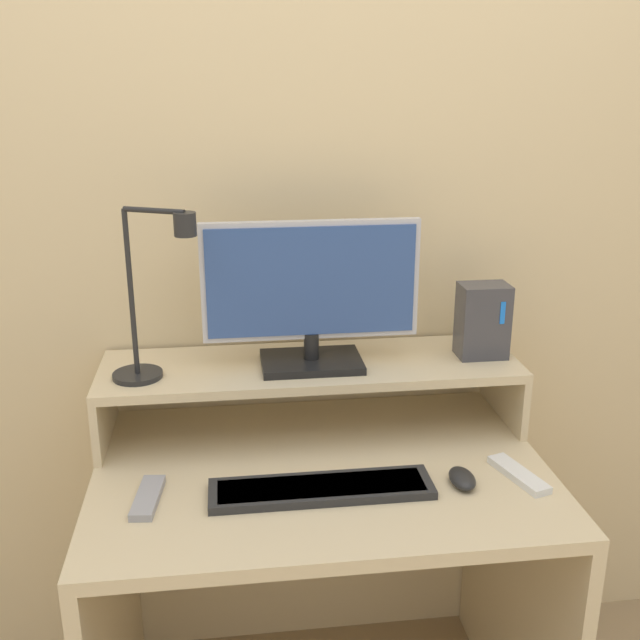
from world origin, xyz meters
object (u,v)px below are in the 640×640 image
at_px(router_dock, 483,321).
at_px(keyboard, 321,489).
at_px(monitor, 313,293).
at_px(desk_lamp, 152,305).
at_px(mouse, 462,478).
at_px(remote_secondary, 519,474).
at_px(remote_control, 148,498).

distance_m(router_dock, keyboard, 0.59).
height_order(monitor, desk_lamp, desk_lamp).
relative_size(mouse, remote_secondary, 0.53).
bearing_deg(remote_secondary, remote_control, 179.38).
bearing_deg(remote_control, keyboard, -2.33).
bearing_deg(remote_control, router_dock, 19.98).
bearing_deg(remote_control, mouse, -1.69).
bearing_deg(keyboard, mouse, -0.93).
bearing_deg(desk_lamp, keyboard, -35.81).
distance_m(monitor, mouse, 0.53).
xyz_separation_m(router_dock, remote_secondary, (-0.00, -0.30, -0.25)).
height_order(keyboard, mouse, mouse).
bearing_deg(desk_lamp, remote_control, -93.47).
distance_m(monitor, desk_lamp, 0.36).
height_order(keyboard, remote_control, keyboard).
bearing_deg(mouse, remote_secondary, 4.79).
distance_m(mouse, remote_secondary, 0.13).
relative_size(desk_lamp, remote_secondary, 2.29).
relative_size(router_dock, remote_secondary, 1.06).
relative_size(monitor, desk_lamp, 1.28).
bearing_deg(remote_control, monitor, 36.60).
bearing_deg(desk_lamp, remote_secondary, -17.30).
distance_m(router_dock, mouse, 0.42).
relative_size(desk_lamp, keyboard, 0.84).
height_order(router_dock, remote_control, router_dock).
bearing_deg(monitor, desk_lamp, -172.74).
bearing_deg(keyboard, remote_control, 177.67).
distance_m(router_dock, remote_control, 0.88).
distance_m(keyboard, remote_secondary, 0.43).
xyz_separation_m(router_dock, keyboard, (-0.44, -0.30, -0.25)).
height_order(desk_lamp, remote_control, desk_lamp).
distance_m(desk_lamp, router_dock, 0.79).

